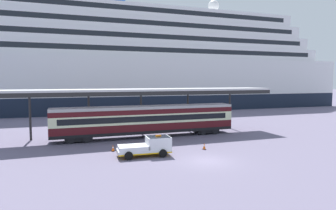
{
  "coord_description": "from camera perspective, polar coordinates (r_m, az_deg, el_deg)",
  "views": [
    {
      "loc": [
        -12.23,
        -23.82,
        7.44
      ],
      "look_at": [
        -0.7,
        9.13,
        4.5
      ],
      "focal_mm": 31.42,
      "sensor_mm": 36.0,
      "label": 1
    }
  ],
  "objects": [
    {
      "name": "platform_canopy",
      "position": [
        38.62,
        -4.42,
        2.71
      ],
      "size": [
        35.27,
        5.36,
        6.33
      ],
      "color": "#BABABA",
      "rests_on": "ground"
    },
    {
      "name": "cruise_ship",
      "position": [
        80.28,
        -16.94,
        7.7
      ],
      "size": [
        139.41,
        31.25,
        35.13
      ],
      "color": "black",
      "rests_on": "ground"
    },
    {
      "name": "service_truck",
      "position": [
        29.3,
        -3.69,
        -7.91
      ],
      "size": [
        5.3,
        2.46,
        2.02
      ],
      "color": "white",
      "rests_on": "ground"
    },
    {
      "name": "traffic_cone_mid",
      "position": [
        31.72,
        -10.62,
        -8.21
      ],
      "size": [
        0.36,
        0.36,
        0.69
      ],
      "color": "black",
      "rests_on": "ground"
    },
    {
      "name": "traffic_cone_near",
      "position": [
        32.21,
        7.04,
        -7.95
      ],
      "size": [
        0.36,
        0.36,
        0.7
      ],
      "color": "black",
      "rests_on": "ground"
    },
    {
      "name": "ground_plane",
      "position": [
        27.79,
        7.74,
        -10.76
      ],
      "size": [
        400.0,
        400.0,
        0.0
      ],
      "primitive_type": "plane",
      "color": "slate"
    },
    {
      "name": "train_carriage",
      "position": [
        38.51,
        -4.22,
        -2.85
      ],
      "size": [
        23.77,
        2.81,
        4.11
      ],
      "color": "black",
      "rests_on": "ground"
    }
  ]
}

